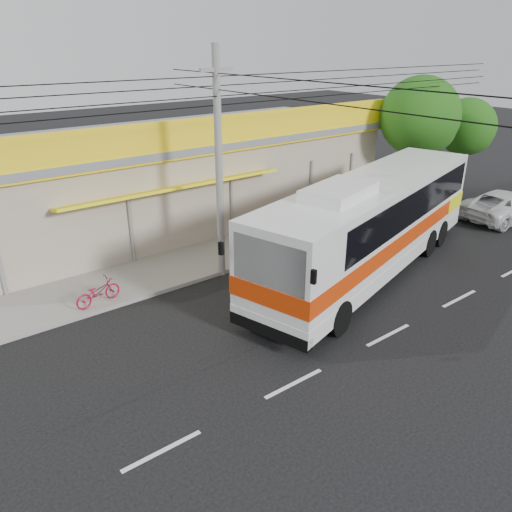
{
  "coord_description": "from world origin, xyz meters",
  "views": [
    {
      "loc": [
        -11.58,
        -10.67,
        8.6
      ],
      "look_at": [
        -1.85,
        2.0,
        1.69
      ],
      "focal_mm": 35.0,
      "sensor_mm": 36.0,
      "label": 1
    }
  ],
  "objects_px": {
    "coach_bus": "(374,218)",
    "utility_pole": "(217,90)",
    "tree_far": "(422,119)",
    "motorbike_red": "(98,292)",
    "tree_near": "(468,129)",
    "white_car": "(506,205)"
  },
  "relations": [
    {
      "from": "motorbike_red",
      "to": "utility_pole",
      "type": "relative_size",
      "value": 0.05
    },
    {
      "from": "white_car",
      "to": "coach_bus",
      "type": "bearing_deg",
      "value": 93.94
    },
    {
      "from": "utility_pole",
      "to": "tree_near",
      "type": "height_order",
      "value": "utility_pole"
    },
    {
      "from": "white_car",
      "to": "tree_far",
      "type": "xyz_separation_m",
      "value": [
        -1.58,
        4.62,
        3.99
      ]
    },
    {
      "from": "coach_bus",
      "to": "utility_pole",
      "type": "distance_m",
      "value": 7.65
    },
    {
      "from": "utility_pole",
      "to": "tree_near",
      "type": "bearing_deg",
      "value": 3.52
    },
    {
      "from": "motorbike_red",
      "to": "white_car",
      "type": "xyz_separation_m",
      "value": [
        20.43,
        -3.77,
        0.16
      ]
    },
    {
      "from": "tree_far",
      "to": "utility_pole",
      "type": "bearing_deg",
      "value": -175.03
    },
    {
      "from": "motorbike_red",
      "to": "tree_far",
      "type": "xyz_separation_m",
      "value": [
        18.85,
        0.86,
        4.14
      ]
    },
    {
      "from": "white_car",
      "to": "tree_near",
      "type": "distance_m",
      "value": 6.28
    },
    {
      "from": "tree_near",
      "to": "utility_pole",
      "type": "bearing_deg",
      "value": -176.48
    },
    {
      "from": "motorbike_red",
      "to": "white_car",
      "type": "height_order",
      "value": "white_car"
    },
    {
      "from": "coach_bus",
      "to": "motorbike_red",
      "type": "bearing_deg",
      "value": 143.96
    },
    {
      "from": "tree_far",
      "to": "motorbike_red",
      "type": "bearing_deg",
      "value": -177.39
    },
    {
      "from": "motorbike_red",
      "to": "tree_near",
      "type": "xyz_separation_m",
      "value": [
        23.51,
        0.79,
        3.18
      ]
    },
    {
      "from": "coach_bus",
      "to": "tree_far",
      "type": "bearing_deg",
      "value": 11.87
    },
    {
      "from": "motorbike_red",
      "to": "utility_pole",
      "type": "xyz_separation_m",
      "value": [
        4.94,
        -0.35,
        6.46
      ]
    },
    {
      "from": "tree_far",
      "to": "white_car",
      "type": "bearing_deg",
      "value": -71.17
    },
    {
      "from": "white_car",
      "to": "tree_far",
      "type": "height_order",
      "value": "tree_far"
    },
    {
      "from": "coach_bus",
      "to": "utility_pole",
      "type": "bearing_deg",
      "value": 130.11
    },
    {
      "from": "coach_bus",
      "to": "white_car",
      "type": "distance_m",
      "value": 10.69
    },
    {
      "from": "white_car",
      "to": "tree_far",
      "type": "bearing_deg",
      "value": 22.88
    }
  ]
}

